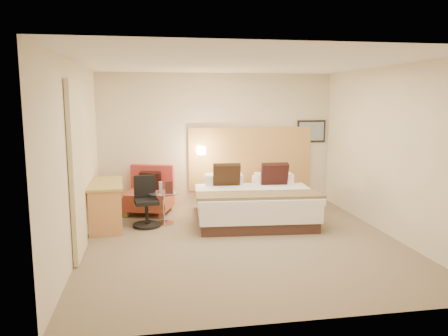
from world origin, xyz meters
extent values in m
cube|color=#766550|center=(0.00, 0.00, -0.01)|extent=(4.80, 5.00, 0.02)
cube|color=white|center=(0.00, 0.00, 2.71)|extent=(4.80, 5.00, 0.02)
cube|color=beige|center=(0.00, 2.51, 1.35)|extent=(4.80, 0.02, 2.70)
cube|color=beige|center=(0.00, -2.51, 1.35)|extent=(4.80, 0.02, 2.70)
cube|color=beige|center=(-2.41, 0.00, 1.35)|extent=(0.02, 5.00, 2.70)
cube|color=beige|center=(2.41, 0.00, 1.35)|extent=(0.02, 5.00, 2.70)
cube|color=tan|center=(0.70, 2.47, 0.95)|extent=(2.60, 0.04, 1.30)
cube|color=black|center=(2.02, 2.48, 1.50)|extent=(0.62, 0.03, 0.47)
cube|color=#768DA2|center=(2.02, 2.46, 1.50)|extent=(0.54, 0.01, 0.39)
cylinder|color=silver|center=(-0.35, 2.42, 1.15)|extent=(0.02, 0.12, 0.02)
cube|color=#F4E3BE|center=(-0.35, 2.36, 1.15)|extent=(0.15, 0.15, 0.15)
cube|color=beige|center=(-2.36, -0.25, 1.22)|extent=(0.06, 0.90, 2.42)
cylinder|color=#91AEE1|center=(-1.21, 1.22, 0.65)|extent=(0.06, 0.06, 0.20)
cube|color=#391B17|center=(-1.06, 1.13, 0.66)|extent=(0.13, 0.05, 0.22)
cube|color=#3B241D|center=(0.45, 1.19, 0.09)|extent=(2.09, 2.09, 0.18)
cube|color=white|center=(0.45, 1.19, 0.33)|extent=(2.15, 2.15, 0.30)
cube|color=white|center=(0.43, 0.91, 0.53)|extent=(2.17, 1.60, 0.10)
cube|color=silver|center=(0.02, 1.96, 0.57)|extent=(0.73, 0.43, 0.18)
cube|color=white|center=(0.98, 1.89, 0.57)|extent=(0.73, 0.43, 0.18)
cube|color=white|center=(0.00, 1.70, 0.67)|extent=(0.73, 0.43, 0.18)
cube|color=white|center=(0.96, 1.63, 0.67)|extent=(0.73, 0.43, 0.18)
cube|color=black|center=(0.02, 1.50, 0.75)|extent=(0.52, 0.31, 0.51)
cube|color=black|center=(0.92, 1.43, 0.75)|extent=(0.52, 0.31, 0.51)
cube|color=orange|center=(0.40, 0.51, 0.61)|extent=(2.14, 0.71, 0.05)
cube|color=tan|center=(-1.85, 1.75, 0.05)|extent=(0.11, 0.11, 0.11)
cube|color=#9B6649|center=(-1.20, 1.54, 0.05)|extent=(0.11, 0.11, 0.11)
cube|color=tan|center=(-1.67, 2.31, 0.05)|extent=(0.11, 0.11, 0.11)
cube|color=#A97E50|center=(-1.02, 2.11, 0.05)|extent=(0.11, 0.11, 0.11)
cube|color=#BA4C31|center=(-1.43, 1.93, 0.27)|extent=(1.04, 0.97, 0.32)
cube|color=#A5302C|center=(-1.34, 2.22, 0.66)|extent=(0.85, 0.38, 0.48)
cube|color=black|center=(-1.37, 2.11, 0.59)|extent=(0.45, 0.31, 0.42)
cylinder|color=silver|center=(-1.16, 1.18, 0.01)|extent=(0.34, 0.34, 0.02)
cylinder|color=white|center=(-1.16, 1.18, 0.28)|extent=(0.04, 0.04, 0.52)
cylinder|color=silver|center=(-1.16, 1.18, 0.55)|extent=(0.51, 0.51, 0.01)
cube|color=#AE9544|center=(-2.14, 1.17, 0.76)|extent=(0.65, 1.28, 0.04)
cube|color=tan|center=(-2.10, 0.59, 0.37)|extent=(0.52, 0.08, 0.74)
cube|color=#AB7D43|center=(-2.18, 1.75, 0.37)|extent=(0.52, 0.08, 0.74)
cube|color=#B56A47|center=(-2.09, 1.18, 0.67)|extent=(0.54, 1.19, 0.10)
cylinder|color=black|center=(-1.45, 1.06, 0.03)|extent=(0.55, 0.55, 0.04)
cylinder|color=black|center=(-1.45, 1.06, 0.23)|extent=(0.06, 0.06, 0.37)
cube|color=black|center=(-1.45, 1.06, 0.44)|extent=(0.44, 0.44, 0.07)
cube|color=black|center=(-1.48, 1.23, 0.67)|extent=(0.38, 0.10, 0.39)
camera|label=1|loc=(-1.36, -6.35, 2.19)|focal=35.00mm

